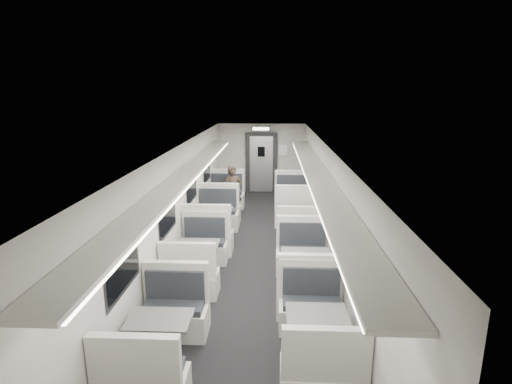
# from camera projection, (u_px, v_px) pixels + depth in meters

# --- Properties ---
(room) EXTENTS (3.24, 12.24, 2.64)m
(room) POSITION_uv_depth(u_px,v_px,m) (252.00, 205.00, 8.15)
(room) COLOR black
(room) RESTS_ON ground
(booth_left_a) EXTENTS (1.07, 2.16, 1.16)m
(booth_left_a) POSITION_uv_depth(u_px,v_px,m) (224.00, 202.00, 11.46)
(booth_left_a) COLOR beige
(booth_left_a) RESTS_ON room
(booth_left_b) EXTENTS (1.07, 2.18, 1.17)m
(booth_left_b) POSITION_uv_depth(u_px,v_px,m) (213.00, 224.00, 9.51)
(booth_left_b) COLOR beige
(booth_left_b) RESTS_ON room
(booth_left_c) EXTENTS (0.96, 1.95, 1.04)m
(booth_left_c) POSITION_uv_depth(u_px,v_px,m) (198.00, 259.00, 7.61)
(booth_left_c) COLOR beige
(booth_left_c) RESTS_ON room
(booth_left_d) EXTENTS (0.97, 1.97, 1.05)m
(booth_left_d) POSITION_uv_depth(u_px,v_px,m) (161.00, 342.00, 5.10)
(booth_left_d) COLOR beige
(booth_left_d) RESTS_ON room
(booth_right_a) EXTENTS (1.06, 2.15, 1.15)m
(booth_right_a) POSITION_uv_depth(u_px,v_px,m) (293.00, 203.00, 11.30)
(booth_right_a) COLOR beige
(booth_right_a) RESTS_ON room
(booth_right_b) EXTENTS (0.97, 1.96, 1.05)m
(booth_right_b) POSITION_uv_depth(u_px,v_px,m) (297.00, 223.00, 9.68)
(booth_right_b) COLOR beige
(booth_right_b) RESTS_ON room
(booth_right_c) EXTENTS (1.02, 2.06, 1.10)m
(booth_right_c) POSITION_uv_depth(u_px,v_px,m) (305.00, 272.00, 7.05)
(booth_right_c) COLOR beige
(booth_right_c) RESTS_ON room
(booth_right_d) EXTENTS (0.96, 1.94, 1.04)m
(booth_right_d) POSITION_uv_depth(u_px,v_px,m) (316.00, 336.00, 5.23)
(booth_right_d) COLOR beige
(booth_right_d) RESTS_ON room
(passenger) EXTENTS (0.59, 0.45, 1.46)m
(passenger) POSITION_uv_depth(u_px,v_px,m) (233.00, 191.00, 11.25)
(passenger) COLOR black
(passenger) RESTS_ON room
(window_a) EXTENTS (0.02, 1.18, 0.84)m
(window_a) POSITION_uv_depth(u_px,v_px,m) (207.00, 167.00, 11.47)
(window_a) COLOR black
(window_a) RESTS_ON room
(window_b) EXTENTS (0.02, 1.18, 0.84)m
(window_b) POSITION_uv_depth(u_px,v_px,m) (192.00, 184.00, 9.34)
(window_b) COLOR black
(window_b) RESTS_ON room
(window_c) EXTENTS (0.02, 1.18, 0.84)m
(window_c) POSITION_uv_depth(u_px,v_px,m) (167.00, 212.00, 7.21)
(window_c) COLOR black
(window_c) RESTS_ON room
(window_d) EXTENTS (0.02, 1.18, 0.84)m
(window_d) POSITION_uv_depth(u_px,v_px,m) (123.00, 262.00, 5.07)
(window_d) COLOR black
(window_d) RESTS_ON room
(luggage_rack_left) EXTENTS (0.46, 10.40, 0.09)m
(luggage_rack_left) POSITION_uv_depth(u_px,v_px,m) (188.00, 173.00, 7.74)
(luggage_rack_left) COLOR beige
(luggage_rack_left) RESTS_ON room
(luggage_rack_right) EXTENTS (0.46, 10.40, 0.09)m
(luggage_rack_right) POSITION_uv_depth(u_px,v_px,m) (316.00, 175.00, 7.63)
(luggage_rack_right) COLOR beige
(luggage_rack_right) RESTS_ON room
(vestibule_door) EXTENTS (1.10, 0.13, 2.10)m
(vestibule_door) POSITION_uv_depth(u_px,v_px,m) (261.00, 163.00, 13.94)
(vestibule_door) COLOR black
(vestibule_door) RESTS_ON room
(exit_sign) EXTENTS (0.62, 0.12, 0.16)m
(exit_sign) POSITION_uv_depth(u_px,v_px,m) (261.00, 129.00, 13.16)
(exit_sign) COLOR black
(exit_sign) RESTS_ON room
(wall_notice) EXTENTS (0.32, 0.02, 0.40)m
(wall_notice) POSITION_uv_depth(u_px,v_px,m) (283.00, 150.00, 13.78)
(wall_notice) COLOR white
(wall_notice) RESTS_ON room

